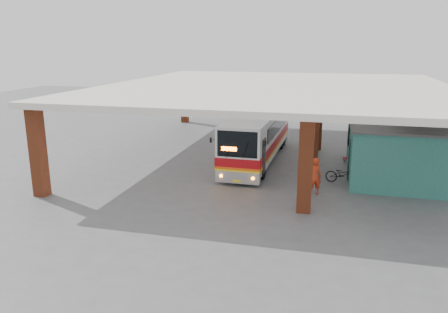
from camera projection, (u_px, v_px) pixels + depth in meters
ground at (250, 185)px, 22.76m from camera, size 90.00×90.00×0.00m
brick_columns at (289, 128)px, 26.56m from camera, size 20.10×21.60×4.35m
canopy_roof at (278, 87)px, 27.60m from camera, size 21.00×23.00×0.30m
shop_building at (396, 147)px, 24.32m from camera, size 5.20×8.20×3.11m
coach_bus at (258, 135)px, 27.26m from camera, size 2.55×11.33×3.28m
motorcycle at (343, 174)px, 22.98m from camera, size 1.89×0.87×0.96m
pedestrian at (315, 176)px, 21.17m from camera, size 0.77×0.62×1.85m
red_chair at (349, 156)px, 27.23m from camera, size 0.48×0.48×0.77m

